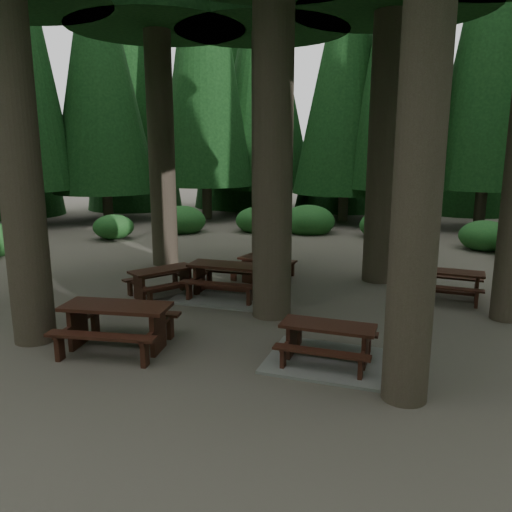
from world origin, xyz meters
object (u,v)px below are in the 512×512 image
at_px(picnic_table_a, 327,350).
at_px(picnic_table_e, 117,320).
at_px(picnic_table_b, 163,278).
at_px(picnic_table_f, 263,262).
at_px(picnic_table_d, 449,280).
at_px(picnic_table_c, 228,285).

bearing_deg(picnic_table_a, picnic_table_e, -169.89).
distance_m(picnic_table_b, picnic_table_f, 3.06).
xyz_separation_m(picnic_table_b, picnic_table_e, (1.17, -3.18, 0.10)).
distance_m(picnic_table_a, picnic_table_e, 3.82).
bearing_deg(picnic_table_d, picnic_table_e, -133.72).
bearing_deg(picnic_table_f, picnic_table_a, -138.08).
distance_m(picnic_table_c, picnic_table_e, 3.81).
height_order(picnic_table_b, picnic_table_e, picnic_table_e).
height_order(picnic_table_a, picnic_table_c, picnic_table_c).
height_order(picnic_table_d, picnic_table_e, picnic_table_e).
bearing_deg(picnic_table_b, picnic_table_c, -40.78).
relative_size(picnic_table_a, picnic_table_d, 1.33).
bearing_deg(picnic_table_f, picnic_table_e, -176.36).
bearing_deg(picnic_table_c, picnic_table_f, 80.67).
bearing_deg(picnic_table_c, picnic_table_e, -101.69).
height_order(picnic_table_b, picnic_table_d, picnic_table_b).
distance_m(picnic_table_d, picnic_table_f, 4.92).
xyz_separation_m(picnic_table_b, picnic_table_f, (1.60, 2.61, 0.02)).
relative_size(picnic_table_d, picnic_table_e, 0.72).
bearing_deg(picnic_table_e, picnic_table_b, 95.88).
relative_size(picnic_table_a, picnic_table_c, 0.81).
height_order(picnic_table_c, picnic_table_f, picnic_table_c).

